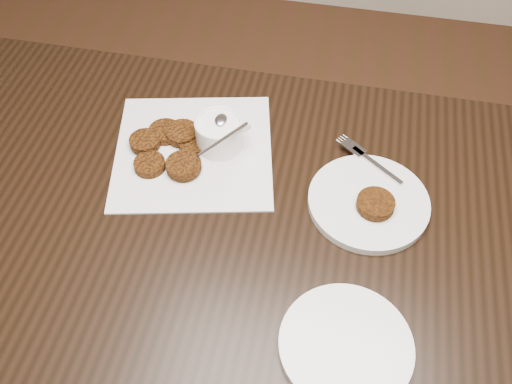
# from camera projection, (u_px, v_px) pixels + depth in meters

# --- Properties ---
(table) EXTENTS (1.46, 0.94, 0.75)m
(table) POSITION_uv_depth(u_px,v_px,m) (260.00, 344.00, 1.23)
(table) COLOR black
(table) RESTS_ON floor
(napkin) EXTENTS (0.36, 0.36, 0.00)m
(napkin) POSITION_uv_depth(u_px,v_px,m) (194.00, 151.00, 1.08)
(napkin) COLOR white
(napkin) RESTS_ON table
(sauce_ramekin) EXTENTS (0.16, 0.16, 0.13)m
(sauce_ramekin) POSITION_uv_depth(u_px,v_px,m) (218.00, 121.00, 1.04)
(sauce_ramekin) COLOR white
(sauce_ramekin) RESTS_ON napkin
(patty_cluster) EXTENTS (0.26, 0.26, 0.02)m
(patty_cluster) POSITION_uv_depth(u_px,v_px,m) (173.00, 143.00, 1.08)
(patty_cluster) COLOR #66330D
(patty_cluster) RESTS_ON napkin
(plate_with_patty) EXTENTS (0.31, 0.31, 0.03)m
(plate_with_patty) POSITION_uv_depth(u_px,v_px,m) (369.00, 199.00, 0.99)
(plate_with_patty) COLOR silver
(plate_with_patty) RESTS_ON table
(plate_empty) EXTENTS (0.27, 0.27, 0.01)m
(plate_empty) POSITION_uv_depth(u_px,v_px,m) (346.00, 345.00, 0.82)
(plate_empty) COLOR white
(plate_empty) RESTS_ON table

